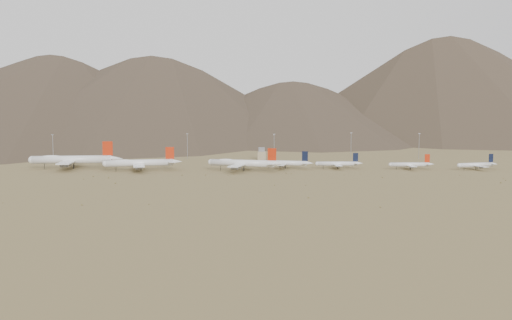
{
  "coord_description": "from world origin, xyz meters",
  "views": [
    {
      "loc": [
        10.93,
        -441.54,
        52.64
      ],
      "look_at": [
        22.32,
        30.0,
        8.05
      ],
      "focal_mm": 40.0,
      "sensor_mm": 36.0,
      "label": 1
    }
  ],
  "objects_px": {
    "narrowbody_a": "(286,163)",
    "narrowbody_b": "(338,164)",
    "widebody_west": "(72,159)",
    "control_tower": "(262,154)",
    "widebody_centre": "(140,163)",
    "widebody_east": "(243,163)"
  },
  "relations": [
    {
      "from": "widebody_west",
      "to": "narrowbody_b",
      "type": "xyz_separation_m",
      "value": [
        224.42,
        -4.9,
        -3.59
      ]
    },
    {
      "from": "widebody_centre",
      "to": "narrowbody_a",
      "type": "distance_m",
      "value": 120.99
    },
    {
      "from": "widebody_east",
      "to": "narrowbody_a",
      "type": "xyz_separation_m",
      "value": [
        36.25,
        16.37,
        -1.68
      ]
    },
    {
      "from": "widebody_centre",
      "to": "widebody_east",
      "type": "height_order",
      "value": "widebody_centre"
    },
    {
      "from": "widebody_centre",
      "to": "narrowbody_b",
      "type": "xyz_separation_m",
      "value": [
        164.82,
        11.26,
        -2.24
      ]
    },
    {
      "from": "narrowbody_a",
      "to": "control_tower",
      "type": "relative_size",
      "value": 3.74
    },
    {
      "from": "widebody_west",
      "to": "control_tower",
      "type": "bearing_deg",
      "value": 21.86
    },
    {
      "from": "widebody_west",
      "to": "narrowbody_a",
      "type": "bearing_deg",
      "value": -5.63
    },
    {
      "from": "widebody_west",
      "to": "narrowbody_a",
      "type": "xyz_separation_m",
      "value": [
        179.93,
        -3.71,
        -3.04
      ]
    },
    {
      "from": "narrowbody_a",
      "to": "narrowbody_b",
      "type": "distance_m",
      "value": 44.51
    },
    {
      "from": "widebody_west",
      "to": "widebody_centre",
      "type": "xyz_separation_m",
      "value": [
        59.6,
        -16.17,
        -1.35
      ]
    },
    {
      "from": "widebody_west",
      "to": "narrowbody_b",
      "type": "bearing_deg",
      "value": -5.7
    },
    {
      "from": "narrowbody_a",
      "to": "widebody_centre",
      "type": "bearing_deg",
      "value": -159.58
    },
    {
      "from": "widebody_east",
      "to": "narrowbody_b",
      "type": "distance_m",
      "value": 82.18
    },
    {
      "from": "narrowbody_b",
      "to": "control_tower",
      "type": "distance_m",
      "value": 105.39
    },
    {
      "from": "widebody_centre",
      "to": "narrowbody_a",
      "type": "xyz_separation_m",
      "value": [
        120.33,
        12.46,
        -1.68
      ]
    },
    {
      "from": "narrowbody_b",
      "to": "widebody_east",
      "type": "bearing_deg",
      "value": -169.7
    },
    {
      "from": "widebody_centre",
      "to": "control_tower",
      "type": "bearing_deg",
      "value": 31.21
    },
    {
      "from": "narrowbody_b",
      "to": "control_tower",
      "type": "xyz_separation_m",
      "value": [
        -62.02,
        85.21,
        0.97
      ]
    },
    {
      "from": "control_tower",
      "to": "narrowbody_a",
      "type": "bearing_deg",
      "value": -78.21
    },
    {
      "from": "narrowbody_b",
      "to": "widebody_centre",
      "type": "bearing_deg",
      "value": -176.43
    },
    {
      "from": "widebody_east",
      "to": "widebody_centre",
      "type": "bearing_deg",
      "value": -166.62
    }
  ]
}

